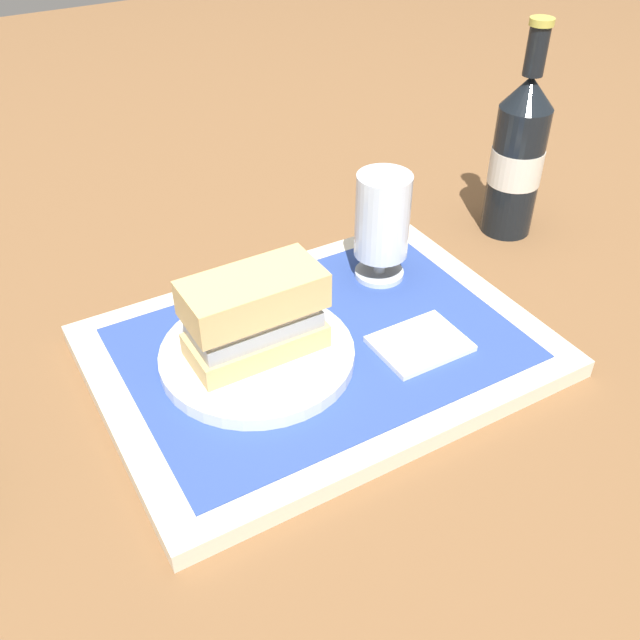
{
  "coord_description": "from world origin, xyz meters",
  "views": [
    {
      "loc": [
        -0.28,
        -0.48,
        0.48
      ],
      "look_at": [
        0.0,
        0.0,
        0.05
      ],
      "focal_mm": 40.1,
      "sensor_mm": 36.0,
      "label": 1
    }
  ],
  "objects_px": {
    "sandwich": "(258,313)",
    "beer_bottle": "(518,155)",
    "beer_glass": "(382,221)",
    "plate": "(257,355)"
  },
  "relations": [
    {
      "from": "beer_glass",
      "to": "sandwich",
      "type": "bearing_deg",
      "value": -160.64
    },
    {
      "from": "plate",
      "to": "beer_bottle",
      "type": "bearing_deg",
      "value": 13.35
    },
    {
      "from": "plate",
      "to": "sandwich",
      "type": "relative_size",
      "value": 1.42
    },
    {
      "from": "plate",
      "to": "beer_bottle",
      "type": "xyz_separation_m",
      "value": [
        0.41,
        0.1,
        0.08
      ]
    },
    {
      "from": "plate",
      "to": "beer_glass",
      "type": "relative_size",
      "value": 1.52
    },
    {
      "from": "sandwich",
      "to": "beer_bottle",
      "type": "xyz_separation_m",
      "value": [
        0.41,
        0.1,
        0.03
      ]
    },
    {
      "from": "sandwich",
      "to": "beer_bottle",
      "type": "relative_size",
      "value": 0.5
    },
    {
      "from": "plate",
      "to": "sandwich",
      "type": "height_order",
      "value": "sandwich"
    },
    {
      "from": "beer_glass",
      "to": "plate",
      "type": "bearing_deg",
      "value": -160.96
    },
    {
      "from": "plate",
      "to": "sandwich",
      "type": "bearing_deg",
      "value": 0.34
    }
  ]
}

